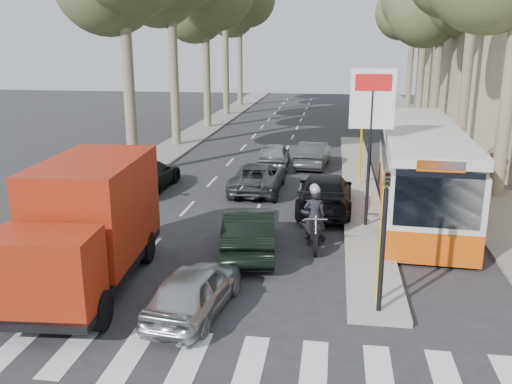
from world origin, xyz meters
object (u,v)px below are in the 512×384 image
(dark_hatchback, at_px, (249,230))
(city_bus, at_px, (419,165))
(silver_hatchback, at_px, (194,290))
(red_truck, at_px, (88,223))
(motorcycle, at_px, (314,217))

(dark_hatchback, xyz_separation_m, city_bus, (5.88, 5.76, 1.03))
(silver_hatchback, bearing_deg, red_truck, -12.60)
(red_truck, bearing_deg, silver_hatchback, -24.87)
(dark_hatchback, height_order, motorcycle, motorcycle)
(city_bus, bearing_deg, silver_hatchback, -120.06)
(dark_hatchback, relative_size, motorcycle, 1.82)
(silver_hatchback, xyz_separation_m, motorcycle, (2.67, 5.26, 0.31))
(red_truck, height_order, motorcycle, red_truck)
(dark_hatchback, bearing_deg, motorcycle, -159.28)
(silver_hatchback, xyz_separation_m, city_bus, (6.57, 9.95, 1.14))
(red_truck, distance_m, city_bus, 13.11)
(city_bus, bearing_deg, motorcycle, -126.38)
(silver_hatchback, relative_size, motorcycle, 1.51)
(dark_hatchback, distance_m, red_truck, 5.02)
(motorcycle, bearing_deg, city_bus, 44.86)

